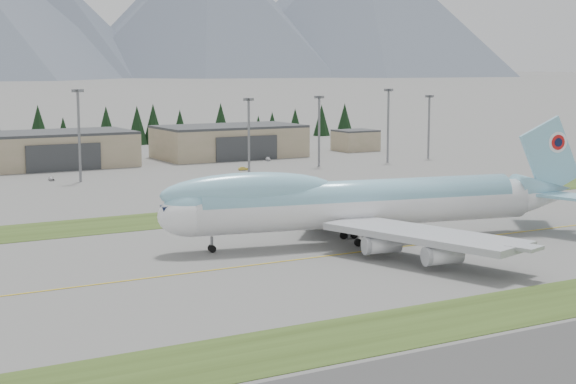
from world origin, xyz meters
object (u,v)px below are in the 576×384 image
boeing_747_freighter (361,202)px  service_vehicle_a (51,180)px  service_vehicle_c (268,161)px  service_vehicle_b (244,170)px  hangar_center (52,149)px  hangar_right (229,141)px

boeing_747_freighter → service_vehicle_a: boeing_747_freighter is taller
boeing_747_freighter → service_vehicle_c: (49.25, 126.34, -7.08)m
service_vehicle_a → service_vehicle_b: 55.86m
boeing_747_freighter → hangar_center: (-16.66, 142.92, -1.69)m
boeing_747_freighter → service_vehicle_c: 135.79m
service_vehicle_a → boeing_747_freighter: bearing=-68.4°
hangar_right → service_vehicle_a: (-68.70, -32.07, -5.39)m
boeing_747_freighter → hangar_center: boeing_747_freighter is taller
service_vehicle_a → hangar_center: bearing=83.5°
boeing_747_freighter → hangar_right: 149.36m
hangar_right → service_vehicle_b: hangar_right is taller
service_vehicle_b → service_vehicle_c: (18.94, 20.04, 0.00)m
boeing_747_freighter → service_vehicle_b: boeing_747_freighter is taller
hangar_center → service_vehicle_c: size_ratio=12.81×
hangar_center → service_vehicle_b: (46.98, -36.62, -5.39)m
hangar_right → service_vehicle_a: bearing=-155.0°
service_vehicle_b → service_vehicle_c: bearing=-39.1°
boeing_747_freighter → hangar_right: boeing_747_freighter is taller
hangar_center → service_vehicle_c: (65.92, -16.58, -5.39)m
hangar_right → service_vehicle_b: bearing=-109.6°
service_vehicle_b → boeing_747_freighter: bearing=168.4°
hangar_center → service_vehicle_c: bearing=-14.1°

